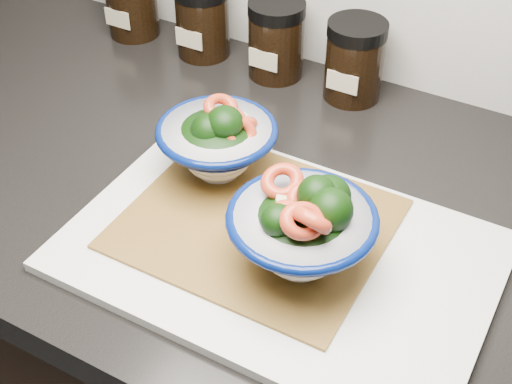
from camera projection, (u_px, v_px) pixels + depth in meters
The scene contains 10 objects.
cabinet at pixel (214, 384), 1.20m from camera, with size 3.43×0.58×0.86m, color black.
countertop at pixel (200, 178), 0.90m from camera, with size 3.50×0.60×0.04m, color black.
cutting_board at pixel (279, 252), 0.77m from camera, with size 0.45×0.30×0.01m, color silver.
bamboo_mat at pixel (256, 223), 0.79m from camera, with size 0.28×0.24×0.00m, color olive.
bowl_left at pixel (218, 142), 0.83m from camera, with size 0.14×0.14×0.10m.
bowl_right at pixel (303, 229), 0.71m from camera, with size 0.15×0.15×0.12m.
spice_jar_a at pixel (131, 0), 1.11m from camera, with size 0.08×0.08×0.11m.
spice_jar_b at pixel (202, 19), 1.06m from camera, with size 0.08×0.08×0.11m.
spice_jar_c at pixel (276, 39), 1.02m from camera, with size 0.08×0.08×0.11m.
spice_jar_d at pixel (354, 60), 0.97m from camera, with size 0.08×0.08×0.11m.
Camera 1 is at (0.40, 0.88, 1.46)m, focal length 50.00 mm.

